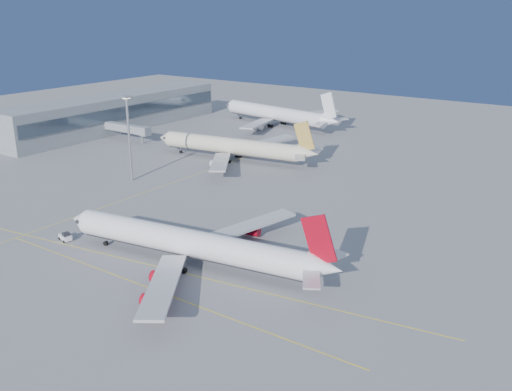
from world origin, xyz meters
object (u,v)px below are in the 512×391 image
object	(u,v)px
airliner_virgin	(193,244)
airliner_etihad	(234,146)
airliner_third	(278,114)
light_mast	(129,131)
pushback_tug	(65,237)

from	to	relation	value
airliner_virgin	airliner_etihad	world-z (taller)	airliner_etihad
airliner_third	light_mast	distance (m)	98.50
airliner_virgin	light_mast	distance (m)	67.69
pushback_tug	airliner_third	bearing A→B (deg)	116.07
pushback_tug	light_mast	world-z (taller)	light_mast
airliner_etihad	light_mast	size ratio (longest dim) A/B	2.40
airliner_third	light_mast	world-z (taller)	light_mast
airliner_virgin	pushback_tug	world-z (taller)	airliner_virgin
airliner_third	pushback_tug	world-z (taller)	airliner_third
airliner_third	light_mast	xyz separation A→B (m)	(8.81, -97.60, 10.00)
light_mast	pushback_tug	bearing A→B (deg)	-61.57
airliner_etihad	airliner_third	size ratio (longest dim) A/B	0.92
airliner_virgin	light_mast	size ratio (longest dim) A/B	2.48
airliner_virgin	airliner_third	distance (m)	148.51
airliner_virgin	pushback_tug	distance (m)	34.25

